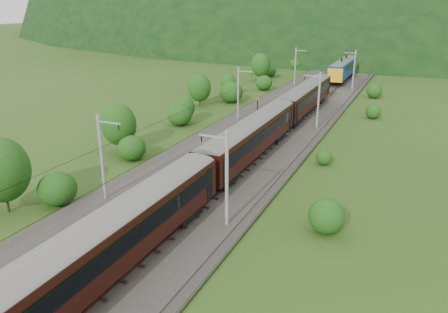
% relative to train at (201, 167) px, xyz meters
% --- Properties ---
extents(ground, '(600.00, 600.00, 0.00)m').
position_rel_train_xyz_m(ground, '(-2.40, -2.86, -3.74)').
color(ground, '#2A4716').
rests_on(ground, ground).
extents(railbed, '(14.00, 220.00, 0.30)m').
position_rel_train_xyz_m(railbed, '(-2.40, 7.14, -3.59)').
color(railbed, '#38332D').
rests_on(railbed, ground).
extents(track_left, '(2.40, 220.00, 0.27)m').
position_rel_train_xyz_m(track_left, '(-4.80, 7.14, -3.37)').
color(track_left, brown).
rests_on(track_left, railbed).
extents(track_right, '(2.40, 220.00, 0.27)m').
position_rel_train_xyz_m(track_right, '(0.00, 7.14, -3.37)').
color(track_right, brown).
rests_on(track_right, railbed).
extents(catenary_left, '(2.54, 192.28, 8.00)m').
position_rel_train_xyz_m(catenary_left, '(-8.52, 29.14, 0.76)').
color(catenary_left, gray).
rests_on(catenary_left, railbed).
extents(catenary_right, '(2.54, 192.28, 8.00)m').
position_rel_train_xyz_m(catenary_right, '(3.72, 29.14, 0.76)').
color(catenary_right, gray).
rests_on(catenary_right, railbed).
extents(overhead_wires, '(4.83, 198.00, 0.03)m').
position_rel_train_xyz_m(overhead_wires, '(-2.40, 7.14, 3.36)').
color(overhead_wires, black).
rests_on(overhead_wires, ground).
extents(mountain_main, '(504.00, 360.00, 244.00)m').
position_rel_train_xyz_m(mountain_main, '(-2.40, 257.14, -3.74)').
color(mountain_main, black).
rests_on(mountain_main, ground).
extents(mountain_ridge, '(336.00, 280.00, 132.00)m').
position_rel_train_xyz_m(mountain_ridge, '(-122.40, 297.14, -3.74)').
color(mountain_ridge, black).
rests_on(mountain_ridge, ground).
extents(train, '(3.18, 152.99, 5.55)m').
position_rel_train_xyz_m(train, '(0.00, 0.00, 0.00)').
color(train, black).
rests_on(train, ground).
extents(hazard_post_near, '(0.15, 0.15, 1.37)m').
position_rel_train_xyz_m(hazard_post_near, '(-2.92, 41.82, -2.75)').
color(hazard_post_near, red).
rests_on(hazard_post_near, railbed).
extents(hazard_post_far, '(0.15, 0.15, 1.38)m').
position_rel_train_xyz_m(hazard_post_far, '(-1.64, 21.43, -2.75)').
color(hazard_post_far, red).
rests_on(hazard_post_far, railbed).
extents(signal, '(0.27, 0.27, 2.46)m').
position_rel_train_xyz_m(signal, '(-7.01, 33.63, -1.99)').
color(signal, black).
rests_on(signal, railbed).
extents(vegetation_left, '(12.29, 140.37, 7.05)m').
position_rel_train_xyz_m(vegetation_left, '(-16.18, 10.88, -0.84)').
color(vegetation_left, '#1F4712').
rests_on(vegetation_left, ground).
extents(vegetation_right, '(5.86, 101.20, 3.07)m').
position_rel_train_xyz_m(vegetation_right, '(10.24, -2.35, -2.38)').
color(vegetation_right, '#1F4712').
rests_on(vegetation_right, ground).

